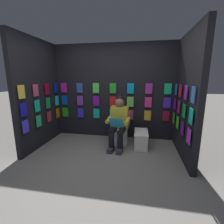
# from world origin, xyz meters

# --- Properties ---
(ground_plane) EXTENTS (30.00, 30.00, 0.00)m
(ground_plane) POSITION_xyz_m (0.00, 0.00, 0.00)
(ground_plane) COLOR gray
(display_wall_back) EXTENTS (3.22, 0.14, 2.46)m
(display_wall_back) POSITION_xyz_m (0.00, -1.65, 1.23)
(display_wall_back) COLOR black
(display_wall_back) RESTS_ON ground
(display_wall_left) EXTENTS (0.14, 1.61, 2.46)m
(display_wall_left) POSITION_xyz_m (-1.61, -0.80, 1.22)
(display_wall_left) COLOR black
(display_wall_left) RESTS_ON ground
(display_wall_right) EXTENTS (0.14, 1.61, 2.46)m
(display_wall_right) POSITION_xyz_m (1.61, -0.80, 1.22)
(display_wall_right) COLOR black
(display_wall_right) RESTS_ON ground
(toilet) EXTENTS (0.43, 0.57, 0.77)m
(toilet) POSITION_xyz_m (-0.25, -1.21, 0.33)
(toilet) COLOR white
(toilet) RESTS_ON ground
(person_reading) EXTENTS (0.55, 0.71, 1.19)m
(person_reading) POSITION_xyz_m (-0.24, -0.98, 0.60)
(person_reading) COLOR gold
(person_reading) RESTS_ON ground
(comic_longbox_near) EXTENTS (0.32, 0.61, 0.37)m
(comic_longbox_near) POSITION_xyz_m (-0.76, -1.05, 0.19)
(comic_longbox_near) COLOR white
(comic_longbox_near) RESTS_ON ground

